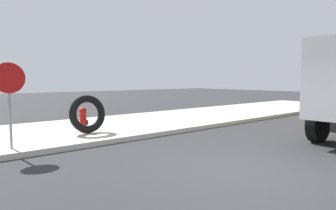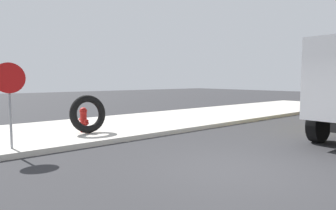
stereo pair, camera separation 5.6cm
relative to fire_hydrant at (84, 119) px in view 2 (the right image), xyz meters
The scene contains 5 objects.
ground_plane 5.73m from the fire_hydrant, 81.07° to the right, with size 80.00×80.00×0.00m, color #2D2D30.
sidewalk_curb 1.34m from the fire_hydrant, 44.57° to the left, with size 36.00×5.00×0.15m, color #BCB7AD.
fire_hydrant is the anchor object (origin of this frame).
loose_tire 0.34m from the fire_hydrant, 84.97° to the right, with size 1.22×1.22×0.23m, color black.
stop_sign 2.84m from the fire_hydrant, 155.50° to the right, with size 0.76×0.08×2.15m.
Camera 2 is at (-5.02, -3.63, 1.89)m, focal length 31.89 mm.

